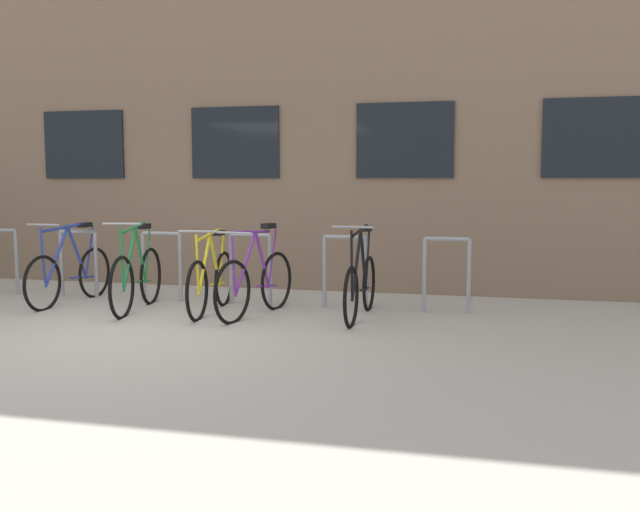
{
  "coord_description": "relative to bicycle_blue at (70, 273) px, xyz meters",
  "views": [
    {
      "loc": [
        3.62,
        -6.4,
        1.53
      ],
      "look_at": [
        1.63,
        1.6,
        0.67
      ],
      "focal_mm": 40.03,
      "sensor_mm": 36.0,
      "label": 1
    }
  ],
  "objects": [
    {
      "name": "bicycle_yellow",
      "position": [
        1.96,
        -0.15,
        -0.0
      ],
      "size": [
        0.44,
        1.68,
        1.01
      ],
      "color": "black",
      "rests_on": "ground"
    },
    {
      "name": "storefront_building",
      "position": [
        1.57,
        4.68,
        3.03
      ],
      "size": [
        28.0,
        5.89,
        6.81
      ],
      "color": "#7A604C",
      "rests_on": "ground"
    },
    {
      "name": "bicycle_black",
      "position": [
        3.72,
        -0.07,
        -0.0
      ],
      "size": [
        0.44,
        1.7,
        1.08
      ],
      "color": "black",
      "rests_on": "ground"
    },
    {
      "name": "ground_plane",
      "position": [
        1.57,
        -1.44,
        -0.38
      ],
      "size": [
        42.0,
        42.0,
        0.0
      ],
      "primitive_type": "plane",
      "color": "#B2ADA0"
    },
    {
      "name": "bicycle_blue",
      "position": [
        0.0,
        0.0,
        0.0
      ],
      "size": [
        0.44,
        1.73,
        1.05
      ],
      "color": "black",
      "rests_on": "ground"
    },
    {
      "name": "bicycle_green",
      "position": [
        1.05,
        -0.24,
        0.01
      ],
      "size": [
        0.44,
        1.67,
        1.09
      ],
      "color": "black",
      "rests_on": "ground"
    },
    {
      "name": "bicycle_purple",
      "position": [
        2.53,
        -0.22,
        0.01
      ],
      "size": [
        0.5,
        1.64,
        1.06
      ],
      "color": "black",
      "rests_on": "ground"
    },
    {
      "name": "bike_rack",
      "position": [
        1.63,
        0.46,
        0.15
      ],
      "size": [
        6.56,
        0.05,
        0.89
      ],
      "color": "gray",
      "rests_on": "ground"
    }
  ]
}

